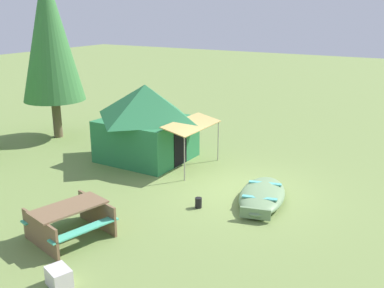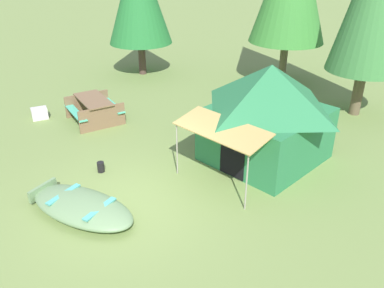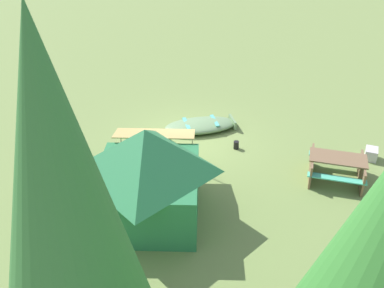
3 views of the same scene
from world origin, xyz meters
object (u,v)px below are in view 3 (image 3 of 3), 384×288
pine_tree_back_right (63,206)px  fuel_can (236,145)px  picnic_table (337,166)px  canvas_cabin_tent (147,173)px  beached_rowboat (201,125)px  cooler_box (371,154)px

pine_tree_back_right → fuel_can: bearing=-110.0°
picnic_table → pine_tree_back_right: bearing=48.0°
canvas_cabin_tent → pine_tree_back_right: pine_tree_back_right is taller
beached_rowboat → canvas_cabin_tent: 5.26m
beached_rowboat → cooler_box: 5.97m
picnic_table → pine_tree_back_right: (5.98, 6.64, 3.67)m
picnic_table → beached_rowboat: bearing=-37.1°
fuel_can → pine_tree_back_right: bearing=70.0°
picnic_table → fuel_can: (2.92, -1.79, -0.35)m
fuel_can → cooler_box: bearing=172.4°
beached_rowboat → pine_tree_back_right: bearing=79.3°
cooler_box → canvas_cabin_tent: bearing=22.9°
picnic_table → cooler_box: (-1.52, -1.20, -0.30)m
beached_rowboat → fuel_can: size_ratio=10.37×
pine_tree_back_right → cooler_box: bearing=-133.7°
beached_rowboat → canvas_cabin_tent: (1.42, 4.92, 1.18)m
pine_tree_back_right → picnic_table: bearing=-132.0°
fuel_can → canvas_cabin_tent: bearing=53.7°
pine_tree_back_right → canvas_cabin_tent: bearing=-95.0°
picnic_table → pine_tree_back_right: pine_tree_back_right is taller
fuel_can → pine_tree_back_right: 9.83m
canvas_cabin_tent → picnic_table: canvas_cabin_tent is taller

